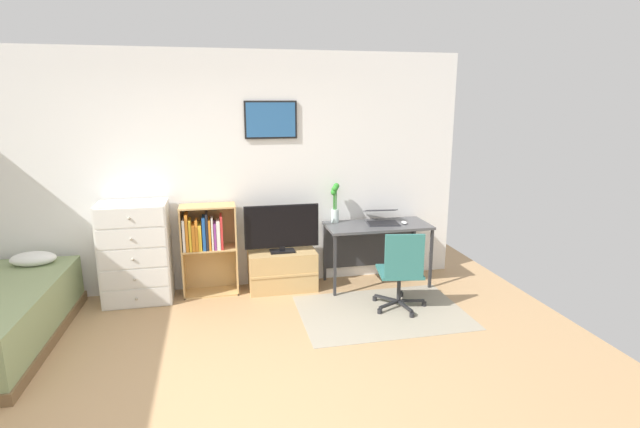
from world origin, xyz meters
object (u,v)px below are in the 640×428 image
television (282,229)px  office_chair (401,269)px  bamboo_vase (335,202)px  computer_mouse (404,223)px  dresser (136,253)px  desk (375,234)px  laptop (382,217)px  bookshelf (206,241)px  tv_stand (282,270)px

television → office_chair: 1.43m
office_chair → bamboo_vase: 1.20m
bamboo_vase → computer_mouse: bearing=-17.3°
dresser → desk: (2.71, 0.01, 0.05)m
computer_mouse → bamboo_vase: 0.85m
office_chair → bamboo_vase: bamboo_vase is taller
bamboo_vase → office_chair: bearing=-64.2°
desk → laptop: 0.22m
bookshelf → desk: bearing=-1.5°
dresser → office_chair: (2.71, -0.84, -0.10)m
laptop → bamboo_vase: (-0.54, 0.12, 0.18)m
laptop → television: bearing=-172.6°
office_chair → computer_mouse: office_chair is taller
television → computer_mouse: (1.43, -0.11, 0.02)m
bamboo_vase → tv_stand: bearing=-170.2°
dresser → office_chair: bearing=-17.3°
tv_stand → computer_mouse: computer_mouse is taller
bamboo_vase → desk: bearing=-14.2°
dresser → television: bearing=-0.3°
television → laptop: television is taller
bookshelf → television: bearing=-4.7°
bookshelf → desk: bookshelf is taller
dresser → television: 1.60m
desk → laptop: size_ratio=2.75×
bookshelf → office_chair: size_ratio=1.20×
office_chair → television: bearing=153.1°
bookshelf → tv_stand: size_ratio=1.33×
tv_stand → television: (-0.00, -0.02, 0.51)m
television → office_chair: size_ratio=0.99×
television → office_chair: television is taller
laptop → bamboo_vase: size_ratio=0.93×
tv_stand → laptop: 1.33m
tv_stand → television: size_ratio=0.91×
dresser → laptop: bearing=0.1°
bookshelf → television: 0.86m
television → desk: bearing=0.9°
office_chair → tv_stand: bearing=152.3°
tv_stand → laptop: laptop is taller
computer_mouse → bamboo_vase: (-0.78, 0.24, 0.23)m
laptop → bamboo_vase: bearing=173.9°
bamboo_vase → television: bearing=-168.3°
desk → office_chair: office_chair is taller
tv_stand → television: bearing=-90.0°
desk → bamboo_vase: size_ratio=2.57×
bookshelf → computer_mouse: bookshelf is taller
office_chair → bamboo_vase: (-0.47, 0.97, 0.53)m
dresser → bookshelf: dresser is taller
bamboo_vase → laptop: bearing=-13.0°
bookshelf → computer_mouse: bearing=-4.4°
dresser → television: size_ratio=1.31×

